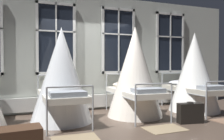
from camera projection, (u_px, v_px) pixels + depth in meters
ground at (103, 120)px, 5.42m from camera, size 17.22×17.22×0.00m
back_wall_with_windows at (88, 53)px, 6.67m from camera, size 9.61×0.10×3.26m
window_bank at (89, 68)px, 6.57m from camera, size 6.47×0.10×2.88m
cot_second at (62, 76)px, 5.23m from camera, size 1.39×1.96×2.13m
cot_third at (135, 73)px, 5.84m from camera, size 1.39×1.96×2.24m
cot_fourth at (194, 73)px, 6.49m from camera, size 1.39×1.96×2.17m
rug_second at (75, 139)px, 4.02m from camera, size 0.81×0.58×0.01m
rug_third at (165, 129)px, 4.66m from camera, size 0.81×0.57×0.01m
suitcase_dark at (190, 113)px, 5.13m from camera, size 0.58×0.29×0.47m
travel_trunk at (19, 140)px, 3.39m from camera, size 0.67×0.45×0.38m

